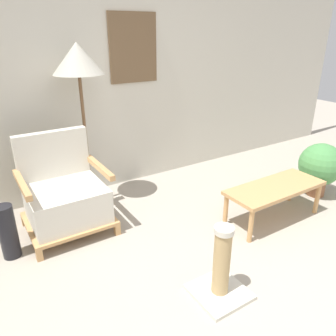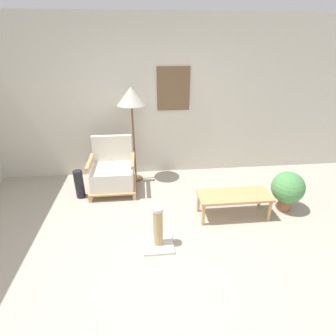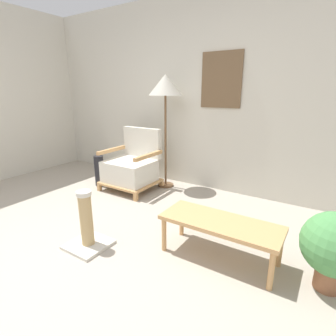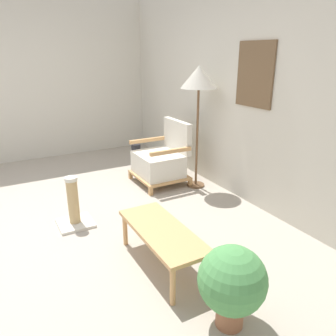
{
  "view_description": "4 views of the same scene",
  "coord_description": "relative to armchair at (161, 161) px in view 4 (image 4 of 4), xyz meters",
  "views": [
    {
      "loc": [
        -1.17,
        -0.93,
        1.73
      ],
      "look_at": [
        0.32,
        1.43,
        0.55
      ],
      "focal_mm": 35.0,
      "sensor_mm": 36.0,
      "label": 1
    },
    {
      "loc": [
        -0.04,
        -2.11,
        2.27
      ],
      "look_at": [
        0.32,
        1.43,
        0.55
      ],
      "focal_mm": 28.0,
      "sensor_mm": 36.0,
      "label": 2
    },
    {
      "loc": [
        1.9,
        -1.03,
        1.41
      ],
      "look_at": [
        0.32,
        1.43,
        0.55
      ],
      "focal_mm": 28.0,
      "sensor_mm": 36.0,
      "label": 3
    },
    {
      "loc": [
        3.38,
        -0.26,
        1.79
      ],
      "look_at": [
        0.32,
        1.43,
        0.55
      ],
      "focal_mm": 35.0,
      "sensor_mm": 36.0,
      "label": 4
    }
  ],
  "objects": [
    {
      "name": "scratching_post",
      "position": [
        0.65,
        -1.41,
        -0.13
      ],
      "size": [
        0.37,
        0.37,
        0.56
      ],
      "color": "beige",
      "rests_on": "ground_plane"
    },
    {
      "name": "wall_back",
      "position": [
        0.56,
        0.68,
        1.02
      ],
      "size": [
        8.0,
        0.09,
        2.7
      ],
      "color": "beige",
      "rests_on": "ground_plane"
    },
    {
      "name": "vase",
      "position": [
        -0.52,
        -0.16,
        -0.1
      ],
      "size": [
        0.14,
        0.14,
        0.47
      ],
      "primitive_type": "cylinder",
      "color": "black",
      "rests_on": "ground_plane"
    },
    {
      "name": "floor_lamp",
      "position": [
        0.36,
        0.36,
        1.11
      ],
      "size": [
        0.47,
        0.47,
        1.63
      ],
      "color": "brown",
      "rests_on": "ground_plane"
    },
    {
      "name": "armchair",
      "position": [
        0.0,
        0.0,
        0.0
      ],
      "size": [
        0.74,
        0.67,
        0.88
      ],
      "color": "tan",
      "rests_on": "ground_plane"
    },
    {
      "name": "coffee_table",
      "position": [
        1.75,
        -0.91,
        -0.02
      ],
      "size": [
        1.01,
        0.4,
        0.36
      ],
      "color": "tan",
      "rests_on": "ground_plane"
    },
    {
      "name": "ground_plane",
      "position": [
        0.55,
        -1.8,
        -0.33
      ],
      "size": [
        14.0,
        14.0,
        0.0
      ],
      "primitive_type": "plane",
      "color": "#A89E8E"
    },
    {
      "name": "wall_left",
      "position": [
        -2.09,
        -1.3,
        1.02
      ],
      "size": [
        0.06,
        8.0,
        2.7
      ],
      "color": "beige",
      "rests_on": "ground_plane"
    },
    {
      "name": "potted_plant",
      "position": [
        2.57,
        -0.82,
        0.03
      ],
      "size": [
        0.46,
        0.46,
        0.6
      ],
      "color": "#935B3D",
      "rests_on": "ground_plane"
    }
  ]
}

